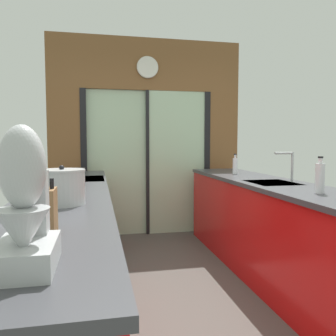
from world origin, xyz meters
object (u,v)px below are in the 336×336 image
Objects in this scene: stock_pot at (62,187)px; soap_bottle_far at (235,165)px; mixing_bowl_far at (79,171)px; oven_range at (76,224)px; knife_block at (45,211)px; stand_mixer at (25,215)px; soap_bottle_near at (320,177)px; mixing_bowl_near at (72,182)px.

soap_bottle_far is (1.78, 1.63, -0.01)m from stock_pot.
oven_range is at bearing -91.96° from mixing_bowl_far.
stand_mixer is (0.00, -0.39, 0.07)m from knife_block.
mixing_bowl_near is at bearing 158.51° from soap_bottle_near.
mixing_bowl_far is 2.67m from knife_block.
mixing_bowl_far is at bearing 90.00° from mixing_bowl_near.
soap_bottle_near is at bearing -21.49° from mixing_bowl_near.
knife_block is at bearing -90.01° from stock_pot.
mixing_bowl_near is at bearing 90.00° from stand_mixer.
oven_range is 1.57m from stock_pot.
oven_range is at bearing 91.55° from mixing_bowl_near.
stand_mixer is 1.06m from stock_pot.
mixing_bowl_near is 0.57× the size of knife_block.
oven_range is at bearing 90.49° from knife_block.
oven_range is 2.20m from knife_block.
soap_bottle_near reaches higher than stock_pot.
mixing_bowl_near is 1.45m from knife_block.
mixing_bowl_near is 1.84m from stand_mixer.
soap_bottle_far reaches higher than oven_range.
mixing_bowl_far is at bearing 88.04° from oven_range.
stock_pot is (0.02, -1.46, 0.57)m from oven_range.
mixing_bowl_far is 2.62m from soap_bottle_near.
oven_range is 3.39× the size of stock_pot.
mixing_bowl_far is (-0.00, 1.22, -0.00)m from mixing_bowl_near.
stock_pot is at bearing 89.99° from knife_block.
stand_mixer is at bearing -90.00° from mixing_bowl_near.
oven_range is 6.51× the size of mixing_bowl_far.
mixing_bowl_near is 0.55× the size of stock_pot.
knife_block is at bearing -90.00° from mixing_bowl_near.
soap_bottle_near reaches higher than soap_bottle_far.
soap_bottle_far reaches higher than mixing_bowl_near.
stand_mixer is at bearing -89.99° from knife_block.
mixing_bowl_near is 1.05× the size of mixing_bowl_far.
oven_range is 1.89m from soap_bottle_far.
soap_bottle_near is at bearing -90.00° from soap_bottle_far.
mixing_bowl_near is 0.63× the size of soap_bottle_far.
stock_pot reaches higher than oven_range.
stock_pot is (-0.00, 1.05, -0.06)m from stand_mixer.
stand_mixer is 3.22m from soap_bottle_far.
stand_mixer is at bearing -147.47° from soap_bottle_near.
stand_mixer is at bearing -123.58° from soap_bottle_far.
stand_mixer is (0.02, -2.52, 0.63)m from oven_range.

